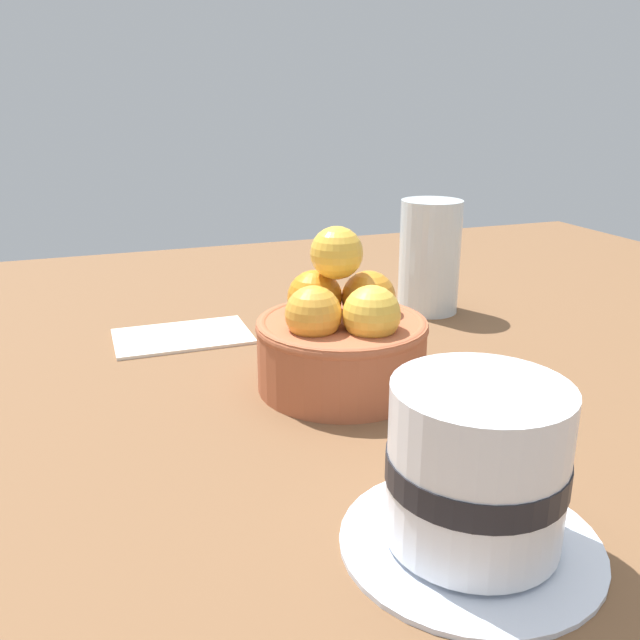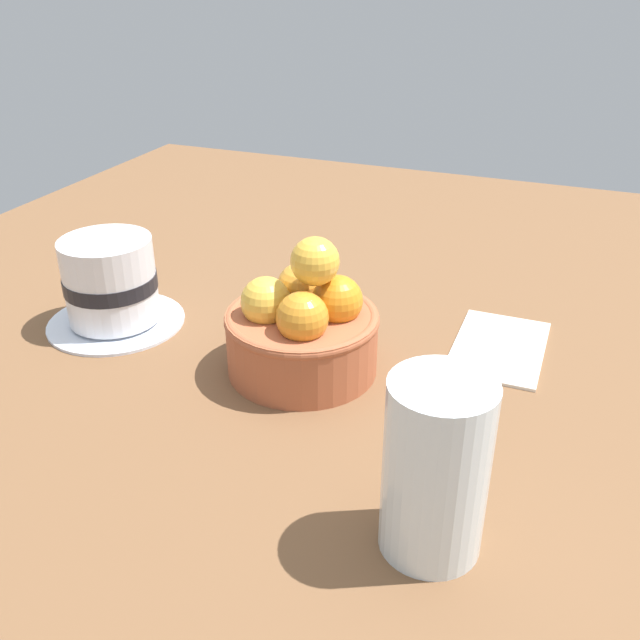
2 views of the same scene
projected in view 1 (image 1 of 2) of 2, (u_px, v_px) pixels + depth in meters
ground_plane at (341, 407)px, 53.66cm from camera, size 131.29×111.36×3.57cm
terracotta_bowl at (341, 336)px, 51.81cm from camera, size 13.38×13.38×12.65cm
coffee_cup at (475, 474)px, 32.99cm from camera, size 13.44×13.44×8.92cm
water_glass at (429, 257)px, 70.17cm from camera, size 6.39×6.39×11.87cm
folded_napkin at (182, 335)px, 63.73cm from camera, size 12.70×8.14×0.60cm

